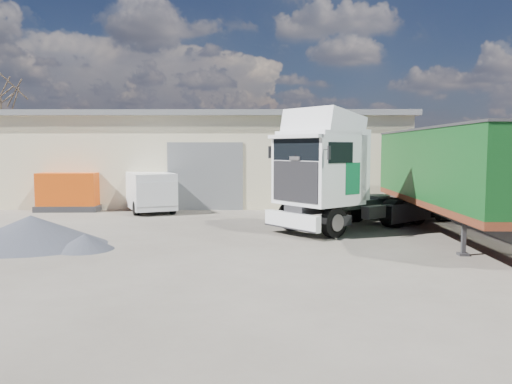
{
  "coord_description": "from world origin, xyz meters",
  "views": [
    {
      "loc": [
        0.88,
        -16.37,
        3.27
      ],
      "look_at": [
        0.74,
        3.0,
        1.58
      ],
      "focal_mm": 35.0,
      "sensor_mm": 36.0,
      "label": 1
    }
  ],
  "objects_px": {
    "panel_van": "(148,191)",
    "box_trailer": "(449,170)",
    "orange_skip": "(70,194)",
    "tractor_unit": "(334,180)"
  },
  "relations": [
    {
      "from": "tractor_unit",
      "to": "orange_skip",
      "type": "height_order",
      "value": "tractor_unit"
    },
    {
      "from": "panel_van",
      "to": "orange_skip",
      "type": "distance_m",
      "value": 4.2
    },
    {
      "from": "panel_van",
      "to": "orange_skip",
      "type": "relative_size",
      "value": 1.64
    },
    {
      "from": "panel_van",
      "to": "tractor_unit",
      "type": "bearing_deg",
      "value": -58.07
    },
    {
      "from": "tractor_unit",
      "to": "orange_skip",
      "type": "bearing_deg",
      "value": -155.29
    },
    {
      "from": "panel_van",
      "to": "orange_skip",
      "type": "bearing_deg",
      "value": 153.54
    },
    {
      "from": "orange_skip",
      "to": "panel_van",
      "type": "bearing_deg",
      "value": -4.73
    },
    {
      "from": "tractor_unit",
      "to": "box_trailer",
      "type": "bearing_deg",
      "value": 39.29
    },
    {
      "from": "panel_van",
      "to": "box_trailer",
      "type": "bearing_deg",
      "value": -51.43
    },
    {
      "from": "box_trailer",
      "to": "panel_van",
      "type": "xyz_separation_m",
      "value": [
        -13.05,
        6.92,
        -1.41
      ]
    }
  ]
}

